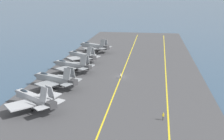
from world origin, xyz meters
TOP-DOWN VIEW (x-y plane):
  - ground_plane at (0.00, 0.00)m, footprint 2000.00×2000.00m
  - carrier_deck at (0.00, 0.00)m, footprint 200.62×52.33m
  - deck_stripe_foul_line at (0.00, -14.39)m, footprint 180.53×4.04m
  - deck_stripe_centerline at (0.00, 0.00)m, footprint 180.56×0.36m
  - parked_jet_nearest at (-28.58, 17.24)m, footprint 13.56×15.03m
  - parked_jet_second at (-13.27, 17.66)m, footprint 12.32×15.89m
  - parked_jet_third at (3.68, 17.51)m, footprint 12.68×16.23m
  - parked_jet_fourth at (17.89, 17.69)m, footprint 12.92×14.87m
  - parked_jet_fifth at (36.08, 16.60)m, footprint 12.39×16.24m
  - crew_yellow_vest at (-30.18, -12.64)m, footprint 0.36×0.44m
  - crew_white_vest at (-1.87, -0.06)m, footprint 0.46×0.40m

SIDE VIEW (x-z plane):
  - ground_plane at x=0.00m, z-range 0.00..0.00m
  - carrier_deck at x=0.00m, z-range 0.00..0.40m
  - deck_stripe_foul_line at x=0.00m, z-range 0.40..0.41m
  - deck_stripe_centerline at x=0.00m, z-range 0.40..0.41m
  - crew_white_vest at x=-1.87m, z-range 0.48..2.16m
  - crew_yellow_vest at x=-30.18m, z-range 0.49..2.23m
  - parked_jet_third at x=3.68m, z-range -0.43..5.91m
  - parked_jet_fourth at x=17.89m, z-range -0.31..6.14m
  - parked_jet_second at x=-13.27m, z-range -0.29..6.34m
  - parked_jet_nearest at x=-28.58m, z-range -0.28..6.50m
  - parked_jet_fifth at x=36.08m, z-range 0.01..6.34m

